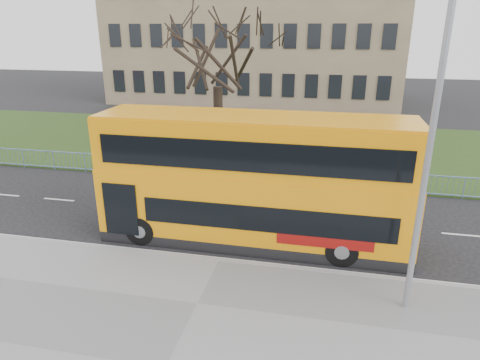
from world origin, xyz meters
name	(u,v)px	position (x,y,z in m)	size (l,w,h in m)	color
ground	(229,242)	(0.00, 0.00, 0.00)	(120.00, 120.00, 0.00)	black
kerb	(219,261)	(0.00, -1.55, 0.07)	(80.00, 0.20, 0.14)	gray
grass_verge	(276,146)	(0.00, 14.30, 0.04)	(80.00, 15.40, 0.08)	#233A15
guard_railing	(258,174)	(0.00, 6.60, 0.55)	(40.00, 0.12, 1.10)	#6D8FC2
bare_tree	(217,72)	(-3.00, 10.00, 5.41)	(7.47, 7.47, 10.66)	black
civic_building	(257,35)	(-5.00, 35.00, 7.00)	(30.00, 15.00, 14.00)	#816A51
yellow_bus	(254,177)	(0.85, 0.39, 2.58)	(11.50, 2.81, 4.81)	orange
street_lamp	(425,149)	(5.89, -3.01, 4.88)	(1.84, 0.34, 8.69)	gray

